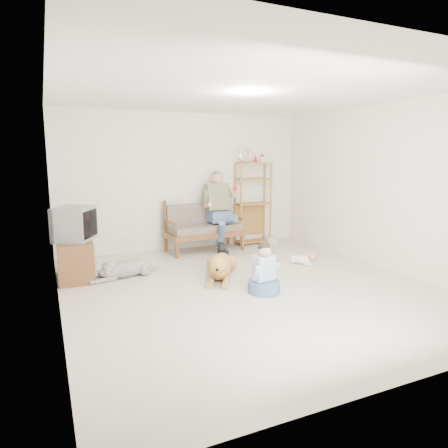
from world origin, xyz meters
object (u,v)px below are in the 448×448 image
etagere (253,202)px  golden_retriever (220,266)px  tv_stand (75,259)px  loveseat (203,226)px

etagere → golden_retriever: size_ratio=1.49×
tv_stand → golden_retriever: tv_stand is taller
loveseat → etagere: size_ratio=0.76×
loveseat → etagere: bearing=3.8°
loveseat → golden_retriever: 1.90m
loveseat → tv_stand: size_ratio=1.69×
etagere → tv_stand: etagere is taller
golden_retriever → etagere: bearing=78.0°
etagere → tv_stand: 3.89m
etagere → tv_stand: size_ratio=2.22×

